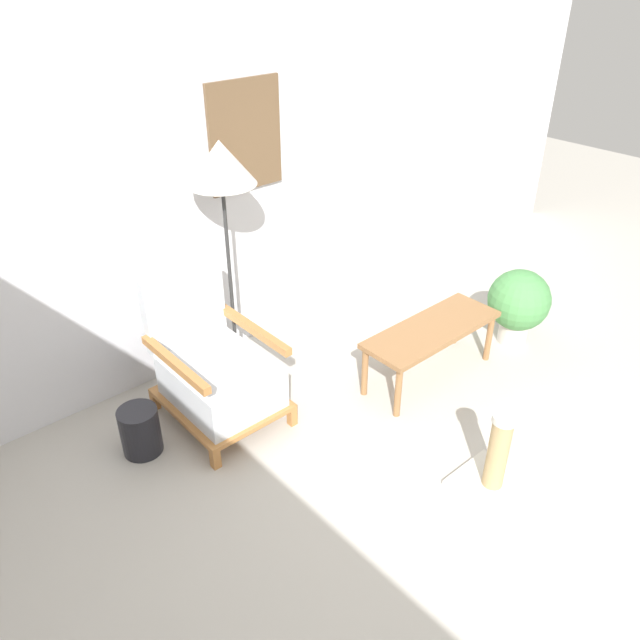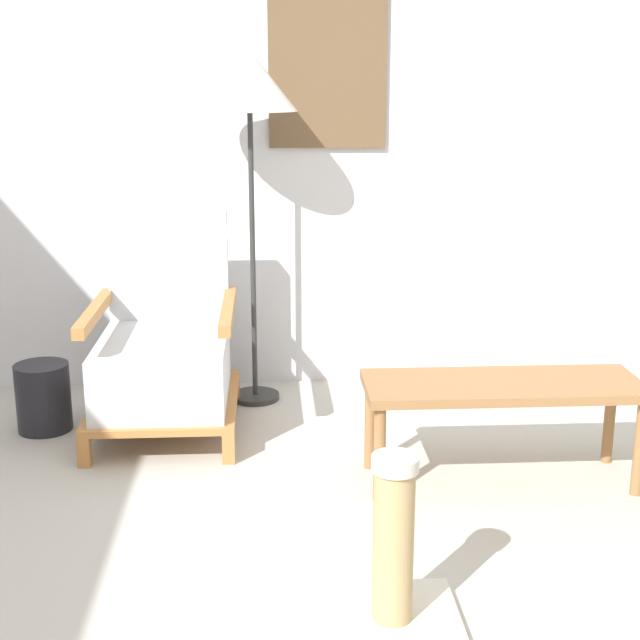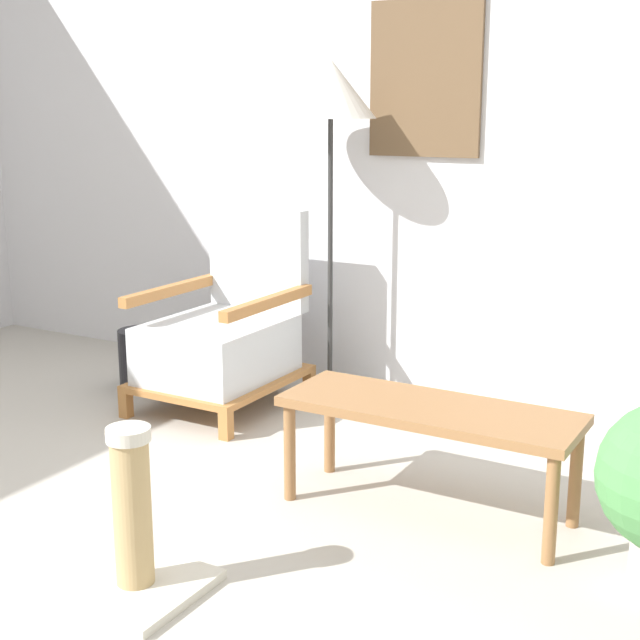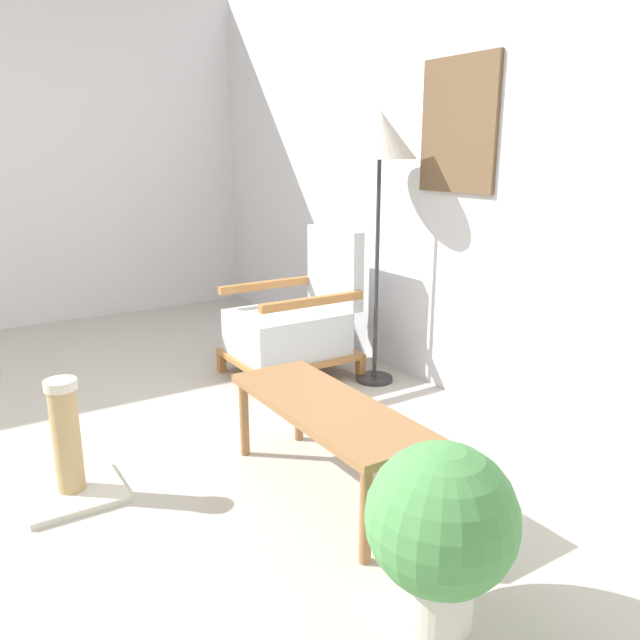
{
  "view_description": "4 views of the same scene",
  "coord_description": "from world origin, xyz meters",
  "px_view_note": "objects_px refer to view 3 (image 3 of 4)",
  "views": [
    {
      "loc": [
        -2.25,
        -1.07,
        2.64
      ],
      "look_at": [
        0.02,
        1.52,
        0.55
      ],
      "focal_mm": 35.0,
      "sensor_mm": 36.0,
      "label": 1
    },
    {
      "loc": [
        -0.19,
        -2.01,
        1.49
      ],
      "look_at": [
        0.02,
        1.52,
        0.55
      ],
      "focal_mm": 50.0,
      "sensor_mm": 36.0,
      "label": 2
    },
    {
      "loc": [
        1.83,
        -1.64,
        1.42
      ],
      "look_at": [
        0.02,
        1.52,
        0.55
      ],
      "focal_mm": 50.0,
      "sensor_mm": 36.0,
      "label": 3
    },
    {
      "loc": [
        2.71,
        -0.19,
        1.42
      ],
      "look_at": [
        0.02,
        1.52,
        0.55
      ],
      "focal_mm": 35.0,
      "sensor_mm": 36.0,
      "label": 4
    }
  ],
  "objects_px": {
    "floor_lamp": "(331,100)",
    "coffee_table": "(429,419)",
    "armchair": "(224,336)",
    "scratching_post": "(134,538)",
    "vase": "(142,358)"
  },
  "relations": [
    {
      "from": "floor_lamp",
      "to": "coffee_table",
      "type": "height_order",
      "value": "floor_lamp"
    },
    {
      "from": "armchair",
      "to": "scratching_post",
      "type": "distance_m",
      "value": 1.76
    },
    {
      "from": "armchair",
      "to": "scratching_post",
      "type": "xyz_separation_m",
      "value": [
        0.79,
        -1.56,
        -0.17
      ]
    },
    {
      "from": "vase",
      "to": "scratching_post",
      "type": "relative_size",
      "value": 0.58
    },
    {
      "from": "armchair",
      "to": "floor_lamp",
      "type": "distance_m",
      "value": 1.23
    },
    {
      "from": "scratching_post",
      "to": "armchair",
      "type": "bearing_deg",
      "value": 116.92
    },
    {
      "from": "armchair",
      "to": "floor_lamp",
      "type": "bearing_deg",
      "value": 42.44
    },
    {
      "from": "coffee_table",
      "to": "scratching_post",
      "type": "relative_size",
      "value": 2.02
    },
    {
      "from": "floor_lamp",
      "to": "vase",
      "type": "xyz_separation_m",
      "value": [
        -0.93,
        -0.34,
        -1.3
      ]
    },
    {
      "from": "coffee_table",
      "to": "vase",
      "type": "xyz_separation_m",
      "value": [
        -1.88,
        0.64,
        -0.2
      ]
    },
    {
      "from": "vase",
      "to": "scratching_post",
      "type": "height_order",
      "value": "scratching_post"
    },
    {
      "from": "floor_lamp",
      "to": "vase",
      "type": "bearing_deg",
      "value": -159.7
    },
    {
      "from": "floor_lamp",
      "to": "vase",
      "type": "height_order",
      "value": "floor_lamp"
    },
    {
      "from": "armchair",
      "to": "scratching_post",
      "type": "bearing_deg",
      "value": -63.08
    },
    {
      "from": "floor_lamp",
      "to": "scratching_post",
      "type": "distance_m",
      "value": 2.34
    }
  ]
}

